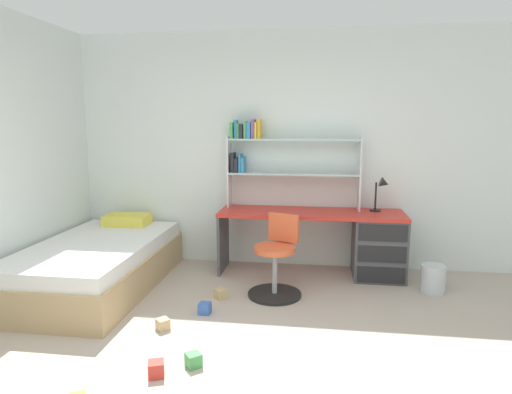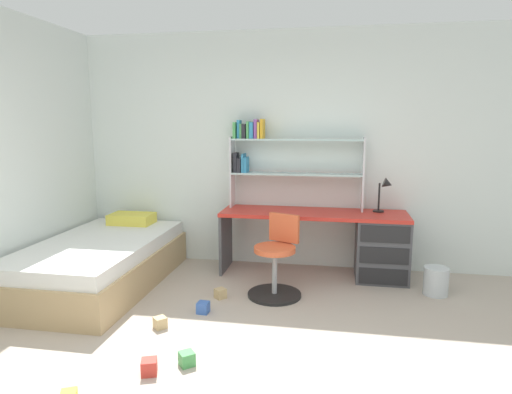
{
  "view_description": "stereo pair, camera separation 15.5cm",
  "coord_description": "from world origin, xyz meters",
  "views": [
    {
      "loc": [
        0.46,
        -2.42,
        1.67
      ],
      "look_at": [
        -0.11,
        1.67,
        0.97
      ],
      "focal_mm": 31.09,
      "sensor_mm": 36.0,
      "label": 1
    },
    {
      "loc": [
        0.61,
        -2.4,
        1.67
      ],
      "look_at": [
        -0.11,
        1.67,
        0.97
      ],
      "focal_mm": 31.09,
      "sensor_mm": 36.0,
      "label": 2
    }
  ],
  "objects": [
    {
      "name": "bed_platform",
      "position": [
        -1.74,
        1.64,
        0.24
      ],
      "size": [
        1.15,
        2.05,
        0.6
      ],
      "color": "tan",
      "rests_on": "ground_plane"
    },
    {
      "name": "bookshelf_hutch",
      "position": [
        -0.03,
        2.53,
        1.32
      ],
      "size": [
        1.48,
        0.22,
        1.0
      ],
      "color": "silver",
      "rests_on": "desk"
    },
    {
      "name": "swivel_chair",
      "position": [
        0.08,
        1.69,
        0.31
      ],
      "size": [
        0.52,
        0.52,
        0.79
      ],
      "color": "black",
      "rests_on": "ground_plane"
    },
    {
      "name": "waste_bin",
      "position": [
        1.62,
        1.98,
        0.14
      ],
      "size": [
        0.24,
        0.24,
        0.27
      ],
      "primitive_type": "cylinder",
      "color": "silver",
      "rests_on": "ground_plane"
    },
    {
      "name": "toy_block_green_4",
      "position": [
        -0.36,
        0.32,
        0.05
      ],
      "size": [
        0.14,
        0.14,
        0.1
      ],
      "primitive_type": "cube",
      "rotation": [
        0.0,
        0.0,
        2.26
      ],
      "color": "#479E51",
      "rests_on": "ground_plane"
    },
    {
      "name": "desk",
      "position": [
        0.93,
        2.36,
        0.4
      ],
      "size": [
        2.01,
        0.57,
        0.71
      ],
      "color": "red",
      "rests_on": "ground_plane"
    },
    {
      "name": "toy_block_red_0",
      "position": [
        -0.57,
        0.17,
        0.05
      ],
      "size": [
        0.13,
        0.13,
        0.1
      ],
      "primitive_type": "cube",
      "rotation": [
        0.0,
        0.0,
        1.92
      ],
      "color": "red",
      "rests_on": "ground_plane"
    },
    {
      "name": "toy_block_natural_1",
      "position": [
        -0.76,
        0.82,
        0.05
      ],
      "size": [
        0.13,
        0.13,
        0.09
      ],
      "primitive_type": "cube",
      "rotation": [
        0.0,
        0.0,
        2.37
      ],
      "color": "tan",
      "rests_on": "ground_plane"
    },
    {
      "name": "room_shell",
      "position": [
        -1.25,
        1.28,
        1.34
      ],
      "size": [
        5.68,
        6.34,
        2.69
      ],
      "color": "silver",
      "rests_on": "ground_plane"
    },
    {
      "name": "desk_lamp",
      "position": [
        1.15,
        2.45,
        0.96
      ],
      "size": [
        0.2,
        0.17,
        0.38
      ],
      "color": "black",
      "rests_on": "desk"
    },
    {
      "name": "toy_block_natural_5",
      "position": [
        -0.43,
        1.52,
        0.05
      ],
      "size": [
        0.13,
        0.13,
        0.09
      ],
      "primitive_type": "cube",
      "rotation": [
        0.0,
        0.0,
        2.39
      ],
      "color": "tan",
      "rests_on": "ground_plane"
    },
    {
      "name": "toy_block_blue_2",
      "position": [
        -0.5,
        1.16,
        0.05
      ],
      "size": [
        0.11,
        0.11,
        0.1
      ],
      "primitive_type": "cube",
      "rotation": [
        0.0,
        0.0,
        3.07
      ],
      "color": "#3860B7",
      "rests_on": "ground_plane"
    }
  ]
}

